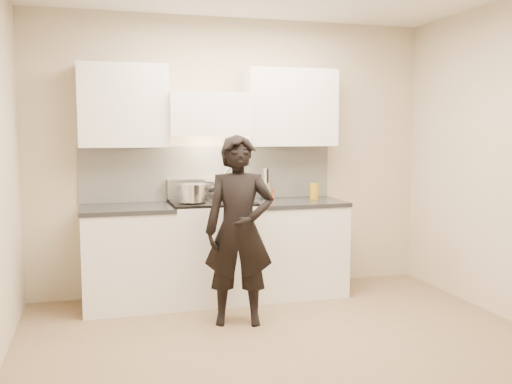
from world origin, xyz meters
TOP-DOWN VIEW (x-y plane):
  - ground_plane at (0.00, 0.00)m, footprint 4.00×4.00m
  - room_shell at (-0.06, 0.37)m, footprint 4.04×3.54m
  - stove at (-0.30, 1.42)m, footprint 0.76×0.65m
  - counter_right at (0.53, 1.43)m, footprint 0.92×0.67m
  - counter_left at (-1.08, 1.43)m, footprint 0.82×0.67m
  - wok at (-0.13, 1.54)m, footprint 0.42×0.51m
  - stock_pot at (-0.50, 1.30)m, footprint 0.34×0.28m
  - utensil_crock at (0.29, 1.59)m, footprint 0.12×0.12m
  - spice_jar at (0.35, 1.60)m, footprint 0.04×0.04m
  - oil_glass at (0.76, 1.50)m, footprint 0.09×0.09m
  - person at (-0.22, 0.69)m, footprint 0.65×0.51m

SIDE VIEW (x-z plane):
  - ground_plane at x=0.00m, z-range 0.00..0.00m
  - counter_right at x=0.53m, z-range 0.00..0.92m
  - counter_left at x=-1.08m, z-range 0.00..0.92m
  - stove at x=-0.30m, z-range 0.00..0.95m
  - person at x=-0.22m, z-range 0.00..1.57m
  - spice_jar at x=0.35m, z-range 0.92..1.01m
  - oil_glass at x=0.76m, z-range 0.92..1.08m
  - utensil_crock at x=0.29m, z-range 0.86..1.17m
  - stock_pot at x=-0.50m, z-range 0.96..1.12m
  - wok at x=-0.13m, z-range 0.90..1.24m
  - room_shell at x=-0.06m, z-range 0.25..2.95m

